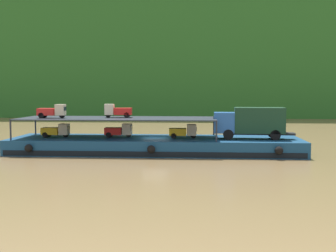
{
  "coord_description": "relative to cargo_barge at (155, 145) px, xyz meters",
  "views": [
    {
      "loc": [
        4.21,
        -42.32,
        6.12
      ],
      "look_at": [
        1.28,
        0.0,
        2.7
      ],
      "focal_mm": 45.38,
      "sensor_mm": 36.0,
      "label": 1
    }
  ],
  "objects": [
    {
      "name": "covered_lorry",
      "position": [
        9.48,
        -0.32,
        2.45
      ],
      "size": [
        7.93,
        2.59,
        3.1
      ],
      "color": "#285BA3",
      "rests_on": "cargo_barge"
    },
    {
      "name": "mini_truck_lower_aft",
      "position": [
        -3.75,
        0.29,
        1.44
      ],
      "size": [
        2.74,
        1.21,
        1.38
      ],
      "color": "red",
      "rests_on": "cargo_barge"
    },
    {
      "name": "hillside_far_bank",
      "position": [
        0.0,
        69.31,
        19.84
      ],
      "size": [
        139.04,
        29.54,
        36.56
      ],
      "color": "#286023",
      "rests_on": "ground"
    },
    {
      "name": "cargo_barge",
      "position": [
        0.0,
        0.0,
        0.0
      ],
      "size": [
        28.93,
        7.82,
        1.5
      ],
      "color": "navy",
      "rests_on": "ground"
    },
    {
      "name": "mini_truck_lower_mid",
      "position": [
        2.82,
        -0.12,
        1.44
      ],
      "size": [
        2.79,
        1.29,
        1.38
      ],
      "color": "gold",
      "rests_on": "cargo_barge"
    },
    {
      "name": "mini_truck_upper_stern",
      "position": [
        -10.3,
        -0.73,
        3.44
      ],
      "size": [
        2.77,
        1.26,
        1.38
      ],
      "color": "red",
      "rests_on": "cargo_rack"
    },
    {
      "name": "mini_truck_upper_mid",
      "position": [
        -3.9,
        0.54,
        3.44
      ],
      "size": [
        2.79,
        1.28,
        1.38
      ],
      "color": "red",
      "rests_on": "cargo_rack"
    },
    {
      "name": "mini_truck_lower_stern",
      "position": [
        -10.14,
        -0.18,
        1.44
      ],
      "size": [
        2.75,
        1.22,
        1.38
      ],
      "color": "gold",
      "rests_on": "cargo_barge"
    },
    {
      "name": "ground_plane",
      "position": [
        0.0,
        0.02,
        -0.75
      ],
      "size": [
        400.0,
        400.0,
        0.0
      ],
      "primitive_type": "plane",
      "color": "brown"
    },
    {
      "name": "cargo_rack",
      "position": [
        -3.8,
        0.02,
        2.69
      ],
      "size": [
        19.73,
        6.42,
        2.0
      ],
      "color": "#232833",
      "rests_on": "cargo_barge"
    }
  ]
}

